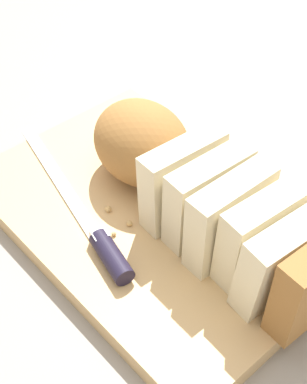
{
  "coord_description": "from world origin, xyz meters",
  "views": [
    {
      "loc": [
        0.35,
        -0.31,
        0.51
      ],
      "look_at": [
        0.0,
        0.0,
        0.05
      ],
      "focal_mm": 52.63,
      "sensor_mm": 36.0,
      "label": 1
    }
  ],
  "objects": [
    {
      "name": "crumb_near_knife",
      "position": [
        -0.03,
        -0.04,
        0.03
      ],
      "size": [
        0.01,
        0.01,
        0.01
      ],
      "primitive_type": "sphere",
      "color": "tan",
      "rests_on": "cutting_board"
    },
    {
      "name": "bread_knife",
      "position": [
        -0.01,
        -0.08,
        0.03
      ],
      "size": [
        0.3,
        0.09,
        0.02
      ],
      "rotation": [
        0.0,
        0.0,
        2.92
      ],
      "color": "silver",
      "rests_on": "cutting_board"
    },
    {
      "name": "crumb_stray_right",
      "position": [
        0.0,
        -0.06,
        0.03
      ],
      "size": [
        0.01,
        0.01,
        0.01
      ],
      "primitive_type": "sphere",
      "color": "tan",
      "rests_on": "cutting_board"
    },
    {
      "name": "crumb_near_loaf",
      "position": [
        0.03,
        0.02,
        0.03
      ],
      "size": [
        0.01,
        0.01,
        0.01
      ],
      "primitive_type": "sphere",
      "color": "tan",
      "rests_on": "cutting_board"
    },
    {
      "name": "bread_loaf",
      "position": [
        0.04,
        0.03,
        0.07
      ],
      "size": [
        0.36,
        0.12,
        0.1
      ],
      "rotation": [
        0.0,
        0.0,
        -0.04
      ],
      "color": "#996633",
      "rests_on": "cutting_board"
    },
    {
      "name": "cutting_board",
      "position": [
        0.0,
        0.0,
        0.01
      ],
      "size": [
        0.43,
        0.29,
        0.02
      ],
      "primitive_type": "cube",
      "rotation": [
        0.0,
        0.0,
        0.0
      ],
      "color": "tan",
      "rests_on": "ground_plane"
    },
    {
      "name": "ground_plane",
      "position": [
        0.0,
        0.0,
        0.0
      ],
      "size": [
        3.0,
        3.0,
        0.0
      ],
      "primitive_type": "plane",
      "color": "gray"
    },
    {
      "name": "crumb_stray_left",
      "position": [
        0.0,
        -0.04,
        0.03
      ],
      "size": [
        0.01,
        0.01,
        0.01
      ],
      "primitive_type": "sphere",
      "color": "tan",
      "rests_on": "cutting_board"
    }
  ]
}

